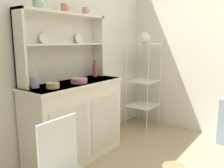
{
  "coord_description": "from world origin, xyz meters",
  "views": [
    {
      "loc": [
        -1.74,
        -0.43,
        1.33
      ],
      "look_at": [
        0.3,
        1.12,
        0.85
      ],
      "focal_mm": 36.67,
      "sensor_mm": 36.0,
      "label": 1
    }
  ],
  "objects": [
    {
      "name": "cup_terracotta_1",
      "position": [
        -0.05,
        1.49,
        1.67
      ],
      "size": [
        0.08,
        0.07,
        0.09
      ],
      "color": "#C67556",
      "rests_on": "hutch_shelf_unit"
    },
    {
      "name": "cup_rose_2",
      "position": [
        0.27,
        1.49,
        1.67
      ],
      "size": [
        0.08,
        0.07,
        0.09
      ],
      "color": "#D17A84",
      "rests_on": "hutch_shelf_unit"
    },
    {
      "name": "porcelain_teapot",
      "position": [
        1.26,
        1.25,
        1.38
      ],
      "size": [
        0.25,
        0.16,
        0.18
      ],
      "color": "white",
      "rests_on": "bakers_rack"
    },
    {
      "name": "utensil_jar",
      "position": [
        -0.49,
        1.45,
        0.95
      ],
      "size": [
        0.08,
        0.08,
        0.25
      ],
      "color": "#B2B7C6",
      "rests_on": "hutch_cabinet"
    },
    {
      "name": "bowl_floral_medium",
      "position": [
        -0.05,
        1.29,
        0.92
      ],
      "size": [
        0.18,
        0.18,
        0.05
      ],
      "primitive_type": "cylinder",
      "color": "#D17A84",
      "rests_on": "hutch_cabinet"
    },
    {
      "name": "bowl_mixing_large",
      "position": [
        -0.4,
        1.29,
        0.92
      ],
      "size": [
        0.12,
        0.12,
        0.05
      ],
      "primitive_type": "cylinder",
      "color": "#DBB760",
      "rests_on": "hutch_cabinet"
    },
    {
      "name": "hutch_cabinet",
      "position": [
        -0.05,
        1.37,
        0.46
      ],
      "size": [
        1.17,
        0.45,
        0.89
      ],
      "color": "silver",
      "rests_on": "ground"
    },
    {
      "name": "hutch_shelf_unit",
      "position": [
        -0.05,
        1.53,
        1.32
      ],
      "size": [
        1.1,
        0.18,
        0.73
      ],
      "color": "silver",
      "rests_on": "hutch_cabinet"
    },
    {
      "name": "bakers_rack",
      "position": [
        1.26,
        1.25,
        0.8
      ],
      "size": [
        0.41,
        0.38,
        1.3
      ],
      "color": "silver",
      "rests_on": "ground"
    },
    {
      "name": "cup_sage_0",
      "position": [
        -0.38,
        1.49,
        1.67
      ],
      "size": [
        0.09,
        0.08,
        0.08
      ],
      "color": "#9EB78E",
      "rests_on": "hutch_shelf_unit"
    },
    {
      "name": "jam_bottle",
      "position": [
        0.38,
        1.45,
        0.97
      ],
      "size": [
        0.06,
        0.06,
        0.2
      ],
      "color": "#B74C47",
      "rests_on": "hutch_cabinet"
    },
    {
      "name": "wall_back",
      "position": [
        0.0,
        1.62,
        1.25
      ],
      "size": [
        3.84,
        0.05,
        2.5
      ],
      "primitive_type": "cube",
      "color": "silver",
      "rests_on": "ground"
    }
  ]
}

